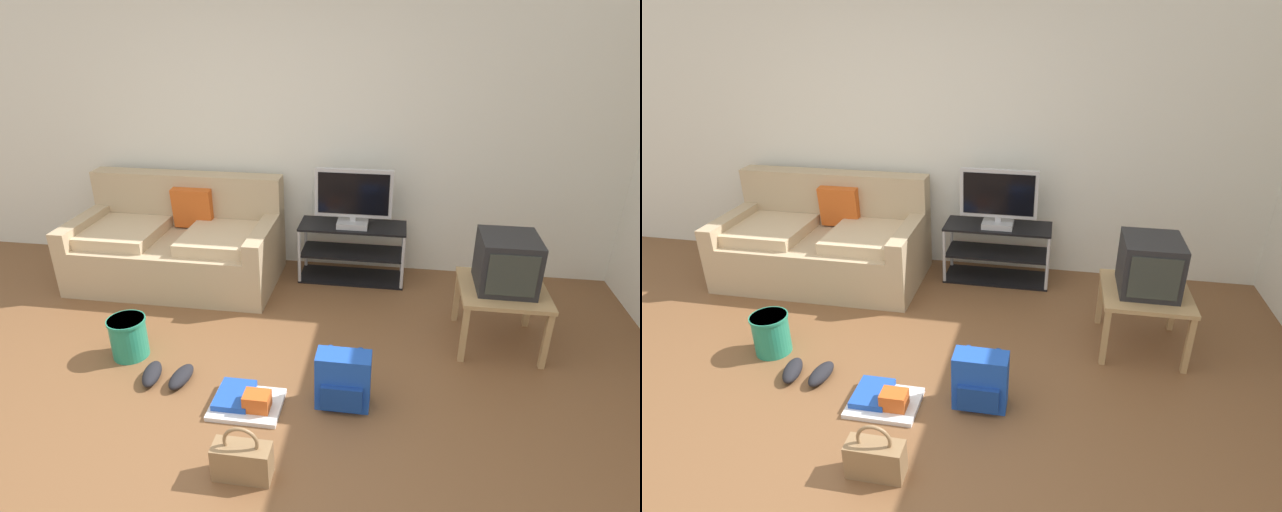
% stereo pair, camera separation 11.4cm
% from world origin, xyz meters
% --- Properties ---
extents(ground_plane, '(9.00, 9.80, 0.02)m').
position_xyz_m(ground_plane, '(0.00, 0.00, -0.01)').
color(ground_plane, brown).
extents(wall_back, '(9.00, 0.10, 2.70)m').
position_xyz_m(wall_back, '(0.00, 2.45, 1.35)').
color(wall_back, silver).
rests_on(wall_back, ground_plane).
extents(couch, '(1.78, 0.95, 0.90)m').
position_xyz_m(couch, '(-0.85, 1.90, 0.33)').
color(couch, tan).
rests_on(couch, ground_plane).
extents(tv_stand, '(0.94, 0.37, 0.52)m').
position_xyz_m(tv_stand, '(0.70, 2.12, 0.26)').
color(tv_stand, black).
rests_on(tv_stand, ground_plane).
extents(flat_tv, '(0.67, 0.22, 0.51)m').
position_xyz_m(flat_tv, '(0.70, 2.10, 0.78)').
color(flat_tv, '#B2B2B7').
rests_on(flat_tv, tv_stand).
extents(side_table, '(0.60, 0.60, 0.46)m').
position_xyz_m(side_table, '(1.85, 1.24, 0.40)').
color(side_table, tan).
rests_on(side_table, ground_plane).
extents(crt_tv, '(0.39, 0.43, 0.38)m').
position_xyz_m(crt_tv, '(1.85, 1.26, 0.65)').
color(crt_tv, '#232326').
rests_on(crt_tv, side_table).
extents(backpack, '(0.33, 0.24, 0.37)m').
position_xyz_m(backpack, '(0.81, 0.40, 0.18)').
color(backpack, blue).
rests_on(backpack, ground_plane).
extents(handbag, '(0.31, 0.13, 0.33)m').
position_xyz_m(handbag, '(0.35, -0.24, 0.11)').
color(handbag, olive).
rests_on(handbag, ground_plane).
extents(cleaning_bucket, '(0.27, 0.27, 0.30)m').
position_xyz_m(cleaning_bucket, '(-0.74, 0.69, 0.16)').
color(cleaning_bucket, '#238466').
rests_on(cleaning_bucket, ground_plane).
extents(sneakers_pair, '(0.36, 0.27, 0.09)m').
position_xyz_m(sneakers_pair, '(-0.37, 0.45, 0.04)').
color(sneakers_pair, black).
rests_on(sneakers_pair, ground_plane).
extents(floor_tray, '(0.44, 0.34, 0.14)m').
position_xyz_m(floor_tray, '(0.22, 0.29, 0.04)').
color(floor_tray, silver).
rests_on(floor_tray, ground_plane).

